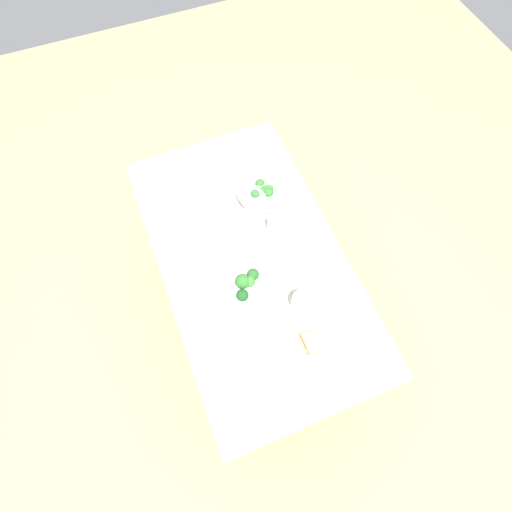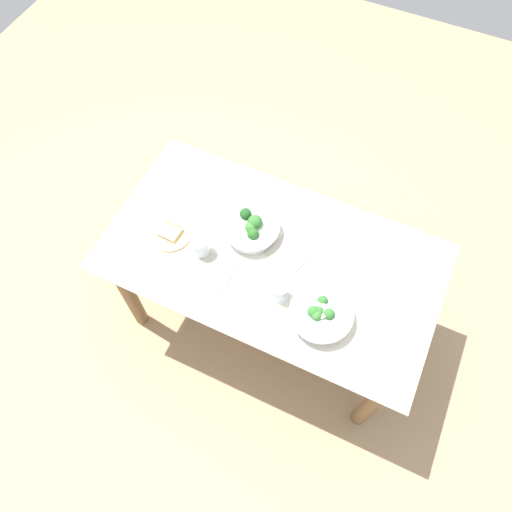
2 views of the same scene
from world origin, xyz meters
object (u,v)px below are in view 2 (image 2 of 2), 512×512
Objects in this scene: bread_side_plate at (171,234)px; fork_by_far_bowl at (318,276)px; table_knife_left at (395,284)px; napkin_folded_upper at (213,270)px; broccoli_bowl_near at (252,228)px; broccoli_bowl_far at (320,315)px; napkin_folded_lower at (289,254)px; table_knife_right at (248,302)px; fork_by_near_bowl at (318,258)px; water_glass_side at (279,291)px; water_glass_center at (200,246)px.

fork_by_far_bowl is at bearing -172.74° from bread_side_plate.
table_knife_left is 0.79m from napkin_folded_upper.
broccoli_bowl_near is 0.26m from napkin_folded_upper.
napkin_folded_lower is (0.24, -0.23, -0.03)m from broccoli_bowl_far.
broccoli_bowl_far is 0.31m from table_knife_right.
table_knife_right is (-0.13, 0.32, -0.04)m from broccoli_bowl_near.
broccoli_bowl_near reaches higher than napkin_folded_upper.
napkin_folded_lower is (-0.27, -0.21, 0.00)m from napkin_folded_upper.
fork_by_near_bowl and table_knife_right have the same top height.
table_knife_left is at bearing -120.63° from fork_by_far_bowl.
fork_by_near_bowl is (0.11, -0.26, -0.03)m from broccoli_bowl_far.
napkin_folded_upper is at bearing 10.40° from table_knife_right.
water_glass_side is (0.19, -0.02, 0.01)m from broccoli_bowl_far.
broccoli_bowl_far is 1.37× the size of table_knife_right.
broccoli_bowl_near reaches higher than fork_by_near_bowl.
broccoli_bowl_near reaches higher than broccoli_bowl_far.
water_glass_side is at bearing -6.26° from broccoli_bowl_far.
fork_by_near_bowl is 0.46m from napkin_folded_upper.
broccoli_bowl_near is 0.20m from napkin_folded_lower.
broccoli_bowl_far is 1.28× the size of table_knife_left.
broccoli_bowl_far is 1.03× the size of broccoli_bowl_near.
fork_by_far_bowl is (-0.12, -0.16, -0.04)m from water_glass_side.
broccoli_bowl_near is at bearing -44.42° from water_glass_side.
fork_by_near_bowl is at bearing -165.27° from bread_side_plate.
water_glass_side is 0.45× the size of table_knife_left.
water_glass_center is 1.20× the size of fork_by_far_bowl.
broccoli_bowl_near reaches higher than fork_by_far_bowl.
broccoli_bowl_near is 1.38× the size of bread_side_plate.
napkin_folded_upper is (0.39, 0.25, 0.00)m from fork_by_near_bowl.
fork_by_far_bowl is at bearing -168.46° from water_glass_center.
broccoli_bowl_near is 3.10× the size of fork_by_far_bowl.
napkin_folded_upper reaches higher than fork_by_near_bowl.
water_glass_center is at bearing -33.00° from napkin_folded_upper.
broccoli_bowl_far is 0.33m from napkin_folded_lower.
water_glass_side is 0.21m from napkin_folded_lower.
broccoli_bowl_far is 0.50m from napkin_folded_upper.
water_glass_center is at bearing 48.13° from broccoli_bowl_near.
water_glass_center is (0.60, -0.07, 0.01)m from broccoli_bowl_far.
napkin_folded_upper reaches higher than table_knife_left.
napkin_folded_upper is 0.34m from napkin_folded_lower.
bread_side_plate is at bearing -49.36° from table_knife_left.
napkin_folded_upper is (0.07, 0.24, -0.04)m from broccoli_bowl_near.
broccoli_bowl_far is 0.50m from broccoli_bowl_near.
bread_side_plate is 2.28× the size of fork_by_near_bowl.
broccoli_bowl_far is 3.20× the size of fork_by_far_bowl.
water_glass_center is 0.33m from table_knife_right.
napkin_folded_lower is (0.13, 0.04, 0.00)m from fork_by_near_bowl.
bread_side_plate is 2.25× the size of fork_by_far_bowl.
bread_side_plate is at bearing 14.26° from napkin_folded_lower.
broccoli_bowl_far is at bearing -10.49° from table_knife_left.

